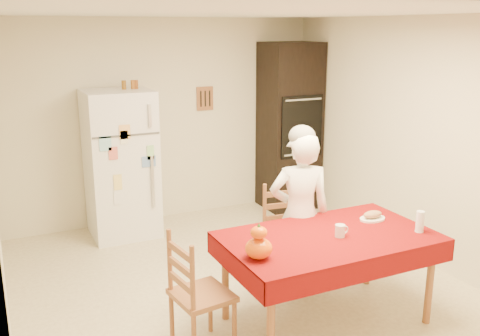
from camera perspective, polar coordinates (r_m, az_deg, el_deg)
floor at (r=5.14m, az=0.23°, el=-12.77°), size 4.50×4.50×0.00m
room_shell at (r=4.63m, az=0.24°, el=5.36°), size 4.02×4.52×2.51m
refrigerator at (r=6.32m, az=-12.59°, el=0.42°), size 0.75×0.74×1.70m
oven_cabinet at (r=7.15m, az=5.30°, el=4.41°), size 0.70×0.62×2.20m
dining_table at (r=4.41m, az=9.42°, el=-7.94°), size 1.70×1.00×0.76m
chair_far at (r=5.15m, az=4.91°, el=-6.58°), size 0.47×0.45×0.95m
chair_left at (r=4.04m, az=-4.89°, el=-12.88°), size 0.45×0.47×0.95m
seated_woman at (r=4.82m, az=6.39°, el=-5.00°), size 0.64×0.52×1.51m
coffee_mug at (r=4.35m, az=10.62°, el=-6.60°), size 0.08×0.08×0.10m
pumpkin_lower at (r=3.89m, az=2.01°, el=-8.56°), size 0.20×0.20×0.15m
pumpkin_upper at (r=3.85m, az=2.03°, el=-6.90°), size 0.12×0.12×0.09m
wine_glass at (r=4.60m, az=18.65°, el=-5.44°), size 0.07×0.07×0.18m
bread_plate at (r=4.79m, az=13.94°, el=-5.28°), size 0.24×0.24×0.02m
bread_loaf at (r=4.78m, az=13.97°, el=-4.82°), size 0.18×0.10×0.06m
spice_jar_left at (r=6.24m, az=-12.29°, el=8.65°), size 0.05×0.05×0.10m
spice_jar_mid at (r=6.26m, az=-11.35°, el=8.73°), size 0.05×0.05×0.10m
spice_jar_right at (r=6.27m, az=-11.04°, el=8.75°), size 0.05×0.05×0.10m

